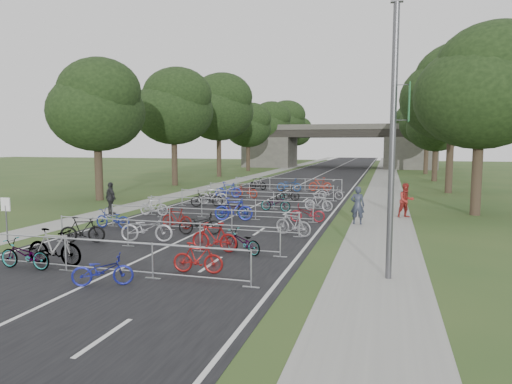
# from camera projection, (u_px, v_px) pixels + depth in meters

# --- Properties ---
(ground) EXTENTS (200.00, 200.00, 0.00)m
(ground) POSITION_uv_depth(u_px,v_px,m) (108.00, 275.00, 14.06)
(ground) COLOR #304D21
(ground) RESTS_ON ground
(road) EXTENTS (11.00, 140.00, 0.01)m
(road) POSITION_uv_depth(u_px,v_px,m) (325.00, 173.00, 61.81)
(road) COLOR black
(road) RESTS_ON ground
(sidewalk_right) EXTENTS (3.00, 140.00, 0.01)m
(sidewalk_right) POSITION_uv_depth(u_px,v_px,m) (386.00, 174.00, 59.60)
(sidewalk_right) COLOR gray
(sidewalk_right) RESTS_ON ground
(sidewalk_left) EXTENTS (2.00, 140.00, 0.01)m
(sidewalk_left) POSITION_uv_depth(u_px,v_px,m) (271.00, 172.00, 63.89)
(sidewalk_left) COLOR gray
(sidewalk_left) RESTS_ON ground
(lane_markings) EXTENTS (0.12, 140.00, 0.00)m
(lane_markings) POSITION_uv_depth(u_px,v_px,m) (325.00, 173.00, 61.82)
(lane_markings) COLOR silver
(lane_markings) RESTS_ON ground
(overpass_bridge) EXTENTS (31.00, 8.00, 7.05)m
(overpass_bridge) POSITION_uv_depth(u_px,v_px,m) (337.00, 146.00, 75.77)
(overpass_bridge) COLOR #46443E
(overpass_bridge) RESTS_ON ground
(lamppost) EXTENTS (0.61, 0.65, 8.21)m
(lamppost) POSITION_uv_depth(u_px,v_px,m) (394.00, 135.00, 13.21)
(lamppost) COLOR #4C4C51
(lamppost) RESTS_ON ground
(park_sign) EXTENTS (0.45, 0.06, 1.83)m
(park_sign) POSITION_uv_depth(u_px,v_px,m) (6.00, 211.00, 18.67)
(park_sign) COLOR #4C4C51
(park_sign) RESTS_ON ground
(tree_left_0) EXTENTS (6.72, 6.72, 10.25)m
(tree_left_0) POSITION_uv_depth(u_px,v_px,m) (97.00, 108.00, 31.73)
(tree_left_0) COLOR #33261C
(tree_left_0) RESTS_ON ground
(tree_right_0) EXTENTS (7.17, 7.17, 10.93)m
(tree_right_0) POSITION_uv_depth(u_px,v_px,m) (484.00, 90.00, 24.91)
(tree_right_0) COLOR #33261C
(tree_right_0) RESTS_ON ground
(tree_left_1) EXTENTS (7.56, 7.56, 11.53)m
(tree_left_1) POSITION_uv_depth(u_px,v_px,m) (174.00, 109.00, 43.10)
(tree_left_1) COLOR #33261C
(tree_left_1) RESTS_ON ground
(tree_right_1) EXTENTS (8.18, 8.18, 12.47)m
(tree_right_1) POSITION_uv_depth(u_px,v_px,m) (454.00, 94.00, 36.27)
(tree_right_1) COLOR #33261C
(tree_right_1) RESTS_ON ground
(tree_left_2) EXTENTS (8.40, 8.40, 12.81)m
(tree_left_2) POSITION_uv_depth(u_px,v_px,m) (219.00, 109.00, 54.48)
(tree_left_2) COLOR #33261C
(tree_left_2) RESTS_ON ground
(tree_right_2) EXTENTS (6.16, 6.16, 9.39)m
(tree_right_2) POSITION_uv_depth(u_px,v_px,m) (438.00, 125.00, 47.94)
(tree_right_2) COLOR #33261C
(tree_right_2) RESTS_ON ground
(tree_left_3) EXTENTS (6.72, 6.72, 10.25)m
(tree_left_3) POSITION_uv_depth(u_px,v_px,m) (249.00, 126.00, 66.11)
(tree_left_3) COLOR #33261C
(tree_left_3) RESTS_ON ground
(tree_right_3) EXTENTS (7.17, 7.17, 10.93)m
(tree_right_3) POSITION_uv_depth(u_px,v_px,m) (428.00, 121.00, 59.30)
(tree_right_3) COLOR #33261C
(tree_right_3) RESTS_ON ground
(tree_left_4) EXTENTS (7.56, 7.56, 11.53)m
(tree_left_4) POSITION_uv_depth(u_px,v_px,m) (269.00, 124.00, 77.49)
(tree_left_4) COLOR #33261C
(tree_left_4) RESTS_ON ground
(tree_right_4) EXTENTS (8.18, 8.18, 12.47)m
(tree_right_4) POSITION_uv_depth(u_px,v_px,m) (422.00, 118.00, 70.65)
(tree_right_4) COLOR #33261C
(tree_right_4) RESTS_ON ground
(tree_left_5) EXTENTS (8.40, 8.40, 12.81)m
(tree_left_5) POSITION_uv_depth(u_px,v_px,m) (285.00, 122.00, 88.86)
(tree_left_5) COLOR #33261C
(tree_left_5) RESTS_ON ground
(tree_right_5) EXTENTS (6.16, 6.16, 9.39)m
(tree_right_5) POSITION_uv_depth(u_px,v_px,m) (417.00, 133.00, 82.32)
(tree_right_5) COLOR #33261C
(tree_right_5) RESTS_ON ground
(tree_left_6) EXTENTS (6.72, 6.72, 10.25)m
(tree_left_6) POSITION_uv_depth(u_px,v_px,m) (296.00, 132.00, 100.50)
(tree_left_6) COLOR #33261C
(tree_left_6) RESTS_ON ground
(tree_right_6) EXTENTS (7.17, 7.17, 10.93)m
(tree_right_6) POSITION_uv_depth(u_px,v_px,m) (414.00, 129.00, 93.68)
(tree_right_6) COLOR #33261C
(tree_right_6) RESTS_ON ground
(barrier_row_0) EXTENTS (9.70, 0.08, 1.10)m
(barrier_row_0) POSITION_uv_depth(u_px,v_px,m) (108.00, 257.00, 14.00)
(barrier_row_0) COLOR #AAADB2
(barrier_row_0) RESTS_ON ground
(barrier_row_1) EXTENTS (9.70, 0.08, 1.10)m
(barrier_row_1) POSITION_uv_depth(u_px,v_px,m) (163.00, 235.00, 17.44)
(barrier_row_1) COLOR #AAADB2
(barrier_row_1) RESTS_ON ground
(barrier_row_2) EXTENTS (9.70, 0.08, 1.10)m
(barrier_row_2) POSITION_uv_depth(u_px,v_px,m) (200.00, 220.00, 20.88)
(barrier_row_2) COLOR #AAADB2
(barrier_row_2) RESTS_ON ground
(barrier_row_3) EXTENTS (9.70, 0.08, 1.10)m
(barrier_row_3) POSITION_uv_depth(u_px,v_px,m) (228.00, 208.00, 24.51)
(barrier_row_3) COLOR #AAADB2
(barrier_row_3) RESTS_ON ground
(barrier_row_4) EXTENTS (9.70, 0.08, 1.10)m
(barrier_row_4) POSITION_uv_depth(u_px,v_px,m) (250.00, 200.00, 28.33)
(barrier_row_4) COLOR #AAADB2
(barrier_row_4) RESTS_ON ground
(barrier_row_5) EXTENTS (9.70, 0.08, 1.10)m
(barrier_row_5) POSITION_uv_depth(u_px,v_px,m) (270.00, 192.00, 33.10)
(barrier_row_5) COLOR #AAADB2
(barrier_row_5) RESTS_ON ground
(barrier_row_6) EXTENTS (9.70, 0.08, 1.10)m
(barrier_row_6) POSITION_uv_depth(u_px,v_px,m) (287.00, 184.00, 38.83)
(barrier_row_6) COLOR #AAADB2
(barrier_row_6) RESTS_ON ground
(bike_0) EXTENTS (1.85, 0.66, 0.97)m
(bike_0) POSITION_uv_depth(u_px,v_px,m) (25.00, 255.00, 14.59)
(bike_0) COLOR #AAADB2
(bike_0) RESTS_ON ground
(bike_1) EXTENTS (2.06, 0.58, 1.24)m
(bike_1) POSITION_uv_depth(u_px,v_px,m) (54.00, 247.00, 15.01)
(bike_1) COLOR #AAADB2
(bike_1) RESTS_ON ground
(bike_2) EXTENTS (1.81, 1.25, 0.90)m
(bike_2) POSITION_uv_depth(u_px,v_px,m) (103.00, 270.00, 12.90)
(bike_2) COLOR navy
(bike_2) RESTS_ON ground
(bike_3) EXTENTS (1.65, 0.61, 0.97)m
(bike_3) POSITION_uv_depth(u_px,v_px,m) (198.00, 258.00, 14.14)
(bike_3) COLOR maroon
(bike_3) RESTS_ON ground
(bike_4) EXTENTS (1.85, 1.13, 1.07)m
(bike_4) POSITION_uv_depth(u_px,v_px,m) (82.00, 230.00, 18.42)
(bike_4) COLOR black
(bike_4) RESTS_ON ground
(bike_5) EXTENTS (2.25, 1.23, 1.12)m
(bike_5) POSITION_uv_depth(u_px,v_px,m) (147.00, 228.00, 18.68)
(bike_5) COLOR #A4A4AB
(bike_5) RESTS_ON ground
(bike_6) EXTENTS (1.88, 0.65, 1.11)m
(bike_6) POSITION_uv_depth(u_px,v_px,m) (214.00, 237.00, 17.00)
(bike_6) COLOR maroon
(bike_6) RESTS_ON ground
(bike_7) EXTENTS (1.76, 1.25, 0.88)m
(bike_7) POSITION_uv_depth(u_px,v_px,m) (243.00, 242.00, 16.66)
(bike_7) COLOR #AAADB2
(bike_7) RESTS_ON ground
(bike_8) EXTENTS (1.79, 0.63, 0.94)m
(bike_8) POSITION_uv_depth(u_px,v_px,m) (113.00, 219.00, 21.63)
(bike_8) COLOR navy
(bike_8) RESTS_ON ground
(bike_9) EXTENTS (1.70, 0.70, 0.99)m
(bike_9) POSITION_uv_depth(u_px,v_px,m) (177.00, 218.00, 21.55)
(bike_9) COLOR maroon
(bike_9) RESTS_ON ground
(bike_10) EXTENTS (1.98, 1.10, 0.99)m
(bike_10) POSITION_uv_depth(u_px,v_px,m) (200.00, 224.00, 20.18)
(bike_10) COLOR black
(bike_10) RESTS_ON ground
(bike_11) EXTENTS (1.87, 1.15, 1.09)m
(bike_11) POSITION_uv_depth(u_px,v_px,m) (293.00, 224.00, 19.85)
(bike_11) COLOR #93949A
(bike_11) RESTS_ON ground
(bike_12) EXTENTS (1.74, 0.50, 1.04)m
(bike_12) POSITION_uv_depth(u_px,v_px,m) (154.00, 206.00, 25.44)
(bike_12) COLOR #A5A5AD
(bike_12) RESTS_ON ground
(bike_13) EXTENTS (1.88, 0.81, 0.96)m
(bike_13) POSITION_uv_depth(u_px,v_px,m) (232.00, 209.00, 24.64)
(bike_13) COLOR #AAADB2
(bike_13) RESTS_ON ground
(bike_14) EXTENTS (2.09, 1.02, 1.21)m
(bike_14) POSITION_uv_depth(u_px,v_px,m) (234.00, 209.00, 23.81)
(bike_14) COLOR navy
(bike_14) RESTS_ON ground
(bike_15) EXTENTS (1.83, 0.82, 0.93)m
(bike_15) POSITION_uv_depth(u_px,v_px,m) (307.00, 213.00, 23.36)
(bike_15) COLOR maroon
(bike_15) RESTS_ON ground
(bike_16) EXTENTS (2.16, 1.48, 1.08)m
(bike_16) POSITION_uv_depth(u_px,v_px,m) (207.00, 198.00, 28.99)
(bike_16) COLOR black
(bike_16) RESTS_ON ground
(bike_17) EXTENTS (2.06, 0.71, 1.22)m
(bike_17) POSITION_uv_depth(u_px,v_px,m) (213.00, 196.00, 29.94)
(bike_17) COLOR #B6B7BE
(bike_17) RESTS_ON ground
(bike_18) EXTENTS (2.02, 1.04, 1.01)m
(bike_18) POSITION_uv_depth(u_px,v_px,m) (276.00, 203.00, 27.08)
(bike_18) COLOR #AAADB2
(bike_18) RESTS_ON ground
(bike_19) EXTENTS (1.80, 0.79, 1.04)m
(bike_19) POSITION_uv_depth(u_px,v_px,m) (319.00, 203.00, 27.08)
(bike_19) COLOR #A5A5AD
(bike_19) RESTS_ON ground
(bike_20) EXTENTS (2.03, 1.03, 1.17)m
(bike_20) POSITION_uv_depth(u_px,v_px,m) (228.00, 190.00, 33.84)
(bike_20) COLOR #1B2697
(bike_20) RESTS_ON ground
(bike_21) EXTENTS (2.12, 1.31, 1.05)m
(bike_21) POSITION_uv_depth(u_px,v_px,m) (246.00, 191.00, 33.76)
(bike_21) COLOR maroon
(bike_21) RESTS_ON ground
(bike_22) EXTENTS (1.74, 0.99, 1.01)m
(bike_22) POSITION_uv_depth(u_px,v_px,m) (288.00, 194.00, 31.76)
(bike_22) COLOR black
(bike_22) RESTS_ON ground
(bike_23) EXTENTS (1.81, 0.69, 0.94)m
(bike_23) POSITION_uv_depth(u_px,v_px,m) (331.00, 193.00, 32.79)
(bike_23) COLOR gray
(bike_23) RESTS_ON ground
(bike_25) EXTENTS (1.74, 0.95, 1.01)m
(bike_25) POSITION_uv_depth(u_px,v_px,m) (258.00, 184.00, 39.76)
(bike_25) COLOR #AAADB2
(bike_25) RESTS_ON ground
(bike_26) EXTENTS (2.10, 0.74, 1.10)m
(bike_26) POSITION_uv_depth(u_px,v_px,m) (289.00, 185.00, 38.35)
(bike_26) COLOR #1B4697
(bike_26) RESTS_ON ground
(bike_27) EXTENTS (1.98, 0.80, 1.15)m
(bike_27) POSITION_uv_depth(u_px,v_px,m) (320.00, 184.00, 38.43)
(bike_27) COLOR #A02717
(bike_27) RESTS_ON ground
(pedestrian_a) EXTENTS (0.72, 0.50, 1.90)m
(pedestrian_a) POSITION_uv_depth(u_px,v_px,m) (358.00, 205.00, 22.70)
(pedestrian_a) COLOR #2C3242
(pedestrian_a) RESTS_ON ground
(pedestrian_b) EXTENTS (1.13, 1.04, 1.87)m
(pedestrian_b) POSITION_uv_depth(u_px,v_px,m) (406.00, 201.00, 24.76)
(pedestrian_b) COLOR maroon
(pedestrian_b) RESTS_ON ground
(pedestrian_c) EXTENTS (1.16, 0.94, 1.84)m
(pedestrian_c) POSITION_uv_depth(u_px,v_px,m) (111.00, 199.00, 25.79)
(pedestrian_c) COLOR black
(pedestrian_c) RESTS_ON ground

